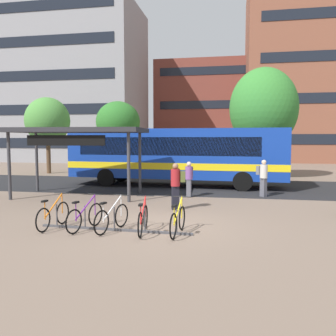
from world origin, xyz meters
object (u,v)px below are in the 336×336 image
parked_bicycle_red_3 (143,219)px  street_tree_1 (263,108)px  street_tree_0 (48,121)px  street_tree_2 (118,122)px  city_bus (177,154)px  commuter_grey_pack_3 (263,175)px  parked_bicycle_orange_0 (53,215)px  parked_bicycle_white_2 (112,218)px  transit_shelter (77,132)px  commuter_olive_pack_2 (176,183)px  parked_bicycle_purple_1 (85,217)px  commuter_olive_pack_1 (189,177)px  parked_bicycle_yellow_4 (178,221)px

parked_bicycle_red_3 → street_tree_1: size_ratio=0.23×
street_tree_0 → street_tree_2: size_ratio=1.01×
city_bus → street_tree_0: street_tree_0 is taller
commuter_grey_pack_3 → city_bus: bearing=-166.0°
parked_bicycle_orange_0 → parked_bicycle_white_2: (1.84, -0.02, 0.00)m
parked_bicycle_orange_0 → transit_shelter: size_ratio=0.27×
parked_bicycle_red_3 → street_tree_0: bearing=30.8°
city_bus → street_tree_2: bearing=129.5°
city_bus → street_tree_1: 7.75m
city_bus → transit_shelter: (-3.94, -4.35, 1.17)m
parked_bicycle_red_3 → commuter_olive_pack_2: 3.48m
city_bus → parked_bicycle_white_2: (-0.36, -9.96, -1.39)m
parked_bicycle_purple_1 → street_tree_1: 16.87m
commuter_grey_pack_3 → street_tree_2: 16.03m
city_bus → street_tree_2: 10.87m
parked_bicycle_red_3 → transit_shelter: transit_shelter is taller
parked_bicycle_orange_0 → commuter_olive_pack_2: commuter_olive_pack_2 is taller
street_tree_0 → street_tree_1: size_ratio=0.78×
parked_bicycle_orange_0 → commuter_olive_pack_1: size_ratio=1.06×
street_tree_1 → street_tree_2: 11.88m
commuter_grey_pack_3 → commuter_olive_pack_2: bearing=-85.9°
transit_shelter → commuter_olive_pack_2: 5.76m
parked_bicycle_red_3 → city_bus: bearing=-2.5°
commuter_olive_pack_2 → city_bus: bearing=-103.4°
parked_bicycle_orange_0 → parked_bicycle_purple_1: same height
commuter_olive_pack_2 → parked_bicycle_yellow_4: bearing=77.7°
commuter_olive_pack_2 → street_tree_2: 17.10m
commuter_olive_pack_2 → street_tree_2: bearing=-86.4°
parked_bicycle_red_3 → street_tree_0: street_tree_0 is taller
parked_bicycle_purple_1 → street_tree_1: street_tree_1 is taller
parked_bicycle_yellow_4 → street_tree_1: bearing=-8.1°
city_bus → parked_bicycle_yellow_4: (1.57, -9.97, -1.39)m
parked_bicycle_red_3 → parked_bicycle_yellow_4: (0.99, 0.02, 0.00)m
commuter_grey_pack_3 → street_tree_2: street_tree_2 is taller
parked_bicycle_yellow_4 → transit_shelter: (-5.51, 5.62, 2.56)m
parked_bicycle_white_2 → street_tree_0: street_tree_0 is taller
commuter_grey_pack_3 → street_tree_0: bearing=-161.1°
parked_bicycle_white_2 → transit_shelter: bearing=47.7°
transit_shelter → parked_bicycle_yellow_4: bearing=-49.7°
parked_bicycle_white_2 → commuter_olive_pack_1: commuter_olive_pack_1 is taller
transit_shelter → commuter_grey_pack_3: bearing=5.4°
parked_bicycle_purple_1 → street_tree_0: size_ratio=0.29×
parked_bicycle_white_2 → commuter_olive_pack_1: bearing=1.9°
parked_bicycle_red_3 → commuter_olive_pack_1: size_ratio=1.06×
parked_bicycle_purple_1 → commuter_olive_pack_1: 6.75m
commuter_olive_pack_1 → commuter_grey_pack_3: (3.33, 0.71, 0.05)m
parked_bicycle_white_2 → commuter_olive_pack_2: size_ratio=0.96×
transit_shelter → street_tree_2: street_tree_2 is taller
commuter_olive_pack_2 → commuter_grey_pack_3: bearing=-155.3°
city_bus → street_tree_0: bearing=156.9°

